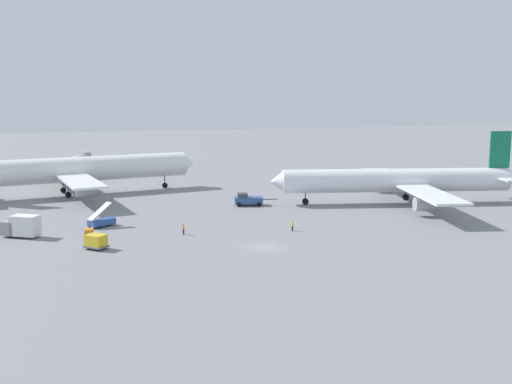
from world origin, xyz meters
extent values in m
plane|color=gray|center=(0.00, 0.00, 0.00)|extent=(600.00, 600.00, 0.00)
cylinder|color=white|center=(-24.62, 56.88, 5.71)|extent=(49.44, 13.42, 5.64)
cone|color=white|center=(0.83, 61.00, 5.71)|extent=(3.59, 5.57, 5.19)
cube|color=white|center=(-27.05, 56.49, 4.87)|extent=(14.04, 48.74, 0.44)
cylinder|color=#999EA3|center=(-23.90, 43.29, 3.07)|extent=(4.56, 3.24, 2.60)
cylinder|color=#999EA3|center=(-28.23, 70.01, 3.07)|extent=(4.56, 3.24, 2.60)
cylinder|color=slate|center=(-28.58, 59.68, 1.91)|extent=(0.28, 0.28, 2.52)
cylinder|color=black|center=(-28.58, 59.68, 0.65)|extent=(1.37, 0.75, 1.30)
cylinder|color=slate|center=(-27.49, 52.97, 1.91)|extent=(0.28, 0.28, 2.52)
cylinder|color=black|center=(-27.49, 52.97, 0.65)|extent=(1.37, 0.75, 1.30)
cylinder|color=slate|center=(-5.21, 60.02, 1.91)|extent=(0.28, 0.28, 2.52)
cylinder|color=black|center=(-5.21, 60.02, 0.65)|extent=(1.37, 0.75, 1.30)
cylinder|color=white|center=(37.16, 25.02, 4.82)|extent=(46.98, 15.71, 4.84)
cone|color=white|center=(13.06, 30.80, 4.82)|extent=(3.76, 4.99, 4.45)
cone|color=white|center=(61.05, 19.28, 4.82)|extent=(4.40, 4.61, 3.87)
cube|color=white|center=(39.45, 24.47, 4.10)|extent=(17.44, 48.21, 0.44)
cube|color=white|center=(58.62, 19.87, 5.31)|extent=(6.15, 13.39, 0.28)
cube|color=#14724C|center=(58.33, 19.94, 11.06)|extent=(4.36, 1.38, 7.63)
cylinder|color=#999EA3|center=(41.62, 37.78, 2.30)|extent=(4.69, 3.51, 2.60)
cylinder|color=#999EA3|center=(35.34, 11.62, 2.30)|extent=(4.69, 3.51, 2.60)
cylinder|color=slate|center=(39.63, 20.93, 1.65)|extent=(0.28, 0.28, 2.00)
cylinder|color=black|center=(39.63, 20.93, 0.65)|extent=(1.39, 0.84, 1.30)
cylinder|color=slate|center=(41.21, 27.54, 1.65)|extent=(0.28, 0.28, 2.00)
cylinder|color=black|center=(41.21, 27.54, 0.65)|extent=(1.39, 0.84, 1.30)
cylinder|color=slate|center=(18.81, 29.42, 1.65)|extent=(0.28, 0.28, 2.00)
cylinder|color=black|center=(18.81, 29.42, 0.65)|extent=(1.39, 0.84, 1.30)
cube|color=#2D4C8C|center=(7.39, 32.02, 1.08)|extent=(6.05, 3.77, 1.27)
cube|color=#333D47|center=(6.18, 32.27, 2.17)|extent=(2.42, 2.52, 0.90)
cylinder|color=#4C4C51|center=(11.71, 31.12, 1.21)|extent=(3.17, 0.84, 0.20)
sphere|color=orange|center=(6.18, 32.27, 2.80)|extent=(0.24, 0.24, 0.24)
cylinder|color=black|center=(5.14, 31.11, 0.45)|extent=(0.94, 0.48, 0.90)
cylinder|color=black|center=(5.68, 33.74, 0.45)|extent=(0.94, 0.48, 0.90)
cylinder|color=black|center=(9.10, 30.29, 0.45)|extent=(0.94, 0.48, 0.90)
cylinder|color=black|center=(9.64, 32.92, 0.45)|extent=(0.94, 0.48, 0.90)
cube|color=gray|center=(-36.17, 18.41, 1.40)|extent=(3.12, 3.19, 2.20)
cube|color=silver|center=(-33.91, 17.06, 1.90)|extent=(4.84, 4.21, 3.20)
cylinder|color=black|center=(-35.53, 17.21, 0.30)|extent=(0.62, 0.48, 0.60)
cylinder|color=black|center=(-34.81, 18.41, 0.30)|extent=(0.62, 0.48, 0.60)
cylinder|color=black|center=(-34.24, 16.44, 0.30)|extent=(0.62, 0.48, 0.60)
cylinder|color=black|center=(-33.52, 17.64, 0.30)|extent=(0.62, 0.48, 0.60)
cube|color=slate|center=(-23.70, 6.30, 0.43)|extent=(3.81, 3.83, 0.25)
cube|color=gold|center=(-23.70, 6.30, 1.35)|extent=(3.39, 3.40, 1.60)
cylinder|color=black|center=(-22.67, 6.25, 0.30)|extent=(0.56, 0.57, 0.60)
cylinder|color=black|center=(-23.68, 5.28, 0.30)|extent=(0.56, 0.57, 0.60)
cylinder|color=black|center=(-23.72, 7.33, 0.30)|extent=(0.56, 0.57, 0.60)
cylinder|color=black|center=(-24.72, 6.35, 0.30)|extent=(0.56, 0.57, 0.60)
cube|color=orange|center=(-24.39, 13.87, 0.85)|extent=(1.41, 1.93, 1.10)
cylinder|color=black|center=(-24.32, 14.40, 1.65)|extent=(0.16, 0.16, 0.50)
cylinder|color=black|center=(-23.79, 13.03, 0.30)|extent=(0.27, 0.62, 0.60)
cylinder|color=black|center=(-25.18, 13.21, 0.30)|extent=(0.27, 0.62, 0.60)
cylinder|color=black|center=(-23.60, 14.52, 0.30)|extent=(0.27, 0.62, 0.60)
cylinder|color=black|center=(-24.99, 14.70, 0.30)|extent=(0.27, 0.62, 0.60)
cube|color=#2D5199|center=(-22.11, 21.19, 0.80)|extent=(4.88, 4.06, 1.00)
cube|color=silver|center=(-22.36, 21.03, 2.70)|extent=(4.29, 3.38, 2.71)
cylinder|color=black|center=(-21.84, 22.18, 0.30)|extent=(0.62, 0.48, 0.60)
cylinder|color=black|center=(-21.10, 20.98, 0.30)|extent=(0.62, 0.48, 0.60)
cylinder|color=black|center=(-23.11, 21.39, 0.30)|extent=(0.62, 0.48, 0.60)
cylinder|color=black|center=(-22.38, 20.20, 0.30)|extent=(0.62, 0.48, 0.60)
cylinder|color=black|center=(7.66, 8.25, 0.43)|extent=(0.28, 0.28, 0.86)
cylinder|color=#D1E02D|center=(7.66, 8.25, 1.16)|extent=(0.36, 0.36, 0.61)
sphere|color=tan|center=(7.66, 8.25, 1.58)|extent=(0.23, 0.23, 0.23)
cylinder|color=black|center=(-9.89, 11.33, 0.43)|extent=(0.28, 0.28, 0.86)
cylinder|color=orange|center=(-9.89, 11.33, 1.17)|extent=(0.36, 0.36, 0.61)
sphere|color=#9E704C|center=(-9.89, 11.33, 1.59)|extent=(0.23, 0.23, 0.23)
cylinder|color=#F24C19|center=(-10.13, 11.52, 1.29)|extent=(0.05, 0.05, 0.40)
cylinder|color=#B7B7BC|center=(-25.61, 84.75, 4.37)|extent=(8.65, 20.31, 3.20)
cylinder|color=#99999E|center=(-22.82, 94.47, 4.37)|extent=(3.84, 3.84, 3.52)
cylinder|color=#595960|center=(-23.10, 93.51, 2.19)|extent=(0.70, 0.70, 4.37)
camera|label=1|loc=(-26.52, -78.32, 21.91)|focal=40.54mm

